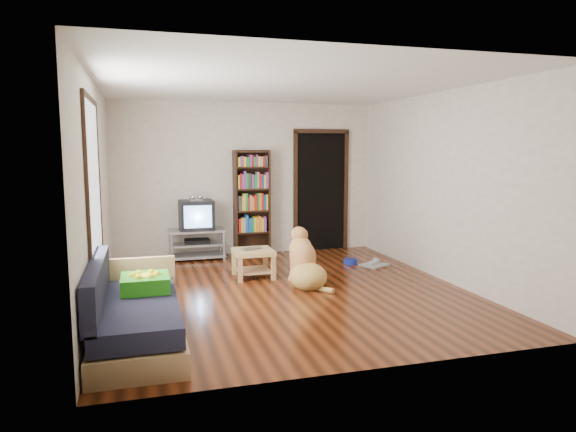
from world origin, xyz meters
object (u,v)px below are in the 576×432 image
object	(u,v)px
dog_bowl	(350,261)
dog	(305,264)
bookshelf	(252,197)
coffee_table	(253,258)
grey_rag	(375,265)
green_cushion	(145,283)
tv_stand	(197,243)
sofa	(133,317)
laptop	(254,249)
crt_tv	(196,215)

from	to	relation	value
dog_bowl	dog	distance (m)	1.54
bookshelf	coffee_table	size ratio (longest dim) A/B	3.27
grey_rag	coffee_table	xyz separation A→B (m)	(-1.97, -0.17, 0.27)
green_cushion	coffee_table	bearing A→B (deg)	51.06
dog_bowl	green_cushion	bearing A→B (deg)	-144.16
dog_bowl	coffee_table	size ratio (longest dim) A/B	0.40
bookshelf	dog	distance (m)	2.30
dog_bowl	tv_stand	distance (m)	2.54
tv_stand	sofa	distance (m)	3.76
laptop	dog_bowl	xyz separation A→B (m)	(1.67, 0.45, -0.37)
grey_rag	crt_tv	bearing A→B (deg)	153.52
laptop	green_cushion	bearing A→B (deg)	-151.93
bookshelf	sofa	world-z (taller)	bookshelf
dog_bowl	coffee_table	world-z (taller)	coffee_table
green_cushion	grey_rag	bearing A→B (deg)	30.18
tv_stand	grey_rag	bearing A→B (deg)	-26.09
bookshelf	tv_stand	bearing A→B (deg)	-174.37
grey_rag	dog	distance (m)	1.64
coffee_table	dog	bearing A→B (deg)	-47.81
grey_rag	dog	xyz separation A→B (m)	(-1.41, -0.80, 0.28)
bookshelf	dog	xyz separation A→B (m)	(0.26, -2.17, -0.71)
dog	green_cushion	bearing A→B (deg)	-148.97
laptop	bookshelf	world-z (taller)	bookshelf
crt_tv	grey_rag	bearing A→B (deg)	-26.48
laptop	tv_stand	world-z (taller)	tv_stand
laptop	grey_rag	world-z (taller)	laptop
bookshelf	coffee_table	world-z (taller)	bookshelf
laptop	crt_tv	bearing A→B (deg)	90.28
bookshelf	sofa	size ratio (longest dim) A/B	1.00
green_cushion	tv_stand	xyz separation A→B (m)	(0.85, 3.31, -0.23)
grey_rag	tv_stand	distance (m)	2.92
green_cushion	crt_tv	distance (m)	3.45
dog_bowl	crt_tv	bearing A→B (deg)	155.55
green_cushion	grey_rag	xyz separation A→B (m)	(3.46, 2.03, -0.48)
grey_rag	coffee_table	world-z (taller)	coffee_table
dog_bowl	tv_stand	size ratio (longest dim) A/B	0.24
bookshelf	sofa	xyz separation A→B (m)	(-1.92, -3.72, -0.74)
laptop	sofa	world-z (taller)	sofa
dog_bowl	laptop	bearing A→B (deg)	-164.84
coffee_table	dog_bowl	bearing A→B (deg)	14.20
crt_tv	dog	bearing A→B (deg)	-60.12
tv_stand	sofa	bearing A→B (deg)	-105.02
coffee_table	crt_tv	bearing A→B (deg)	113.48
laptop	coffee_table	xyz separation A→B (m)	(0.00, 0.03, -0.13)
tv_stand	coffee_table	size ratio (longest dim) A/B	1.64
dog_bowl	sofa	bearing A→B (deg)	-141.62
grey_rag	bookshelf	bearing A→B (deg)	140.44
grey_rag	sofa	distance (m)	4.30
tv_stand	coffee_table	bearing A→B (deg)	-66.21
laptop	coffee_table	world-z (taller)	laptop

